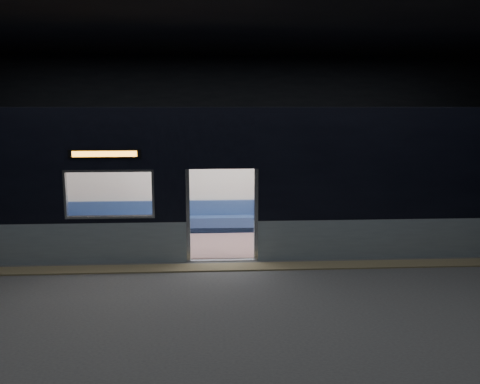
{
  "coord_description": "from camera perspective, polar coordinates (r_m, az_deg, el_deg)",
  "views": [
    {
      "loc": [
        -0.26,
        -9.75,
        3.37
      ],
      "look_at": [
        0.46,
        2.3,
        1.33
      ],
      "focal_mm": 38.0,
      "sensor_mm": 36.0,
      "label": 1
    }
  ],
  "objects": [
    {
      "name": "station_envelope",
      "position": [
        9.76,
        -1.94,
        11.33
      ],
      "size": [
        24.0,
        14.0,
        5.0
      ],
      "color": "black",
      "rests_on": "station_floor"
    },
    {
      "name": "transit_map",
      "position": [
        14.15,
        10.43,
        1.68
      ],
      "size": [
        0.95,
        0.03,
        0.62
      ],
      "primitive_type": "cube",
      "color": "white",
      "rests_on": "metro_car"
    },
    {
      "name": "station_floor",
      "position": [
        10.32,
        -1.83,
        -9.49
      ],
      "size": [
        24.0,
        14.0,
        0.01
      ],
      "primitive_type": "cube",
      "color": "#47494C",
      "rests_on": "ground"
    },
    {
      "name": "metro_car",
      "position": [
        12.39,
        -2.21,
        2.53
      ],
      "size": [
        18.0,
        3.04,
        3.35
      ],
      "color": "#90A1AB",
      "rests_on": "station_floor"
    },
    {
      "name": "handbag",
      "position": [
        13.47,
        4.79,
        -1.94
      ],
      "size": [
        0.33,
        0.31,
        0.13
      ],
      "primitive_type": "cube",
      "rotation": [
        0.0,
        0.0,
        0.37
      ],
      "color": "black",
      "rests_on": "passenger"
    },
    {
      "name": "passenger",
      "position": [
        13.67,
        4.51,
        -1.18
      ],
      "size": [
        0.42,
        0.72,
        1.42
      ],
      "rotation": [
        0.0,
        0.0,
        0.04
      ],
      "color": "black",
      "rests_on": "metro_car"
    },
    {
      "name": "tactile_strip",
      "position": [
        10.83,
        -1.91,
        -8.44
      ],
      "size": [
        22.8,
        0.5,
        0.03
      ],
      "primitive_type": "cube",
      "color": "#8C7F59",
      "rests_on": "station_floor"
    }
  ]
}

